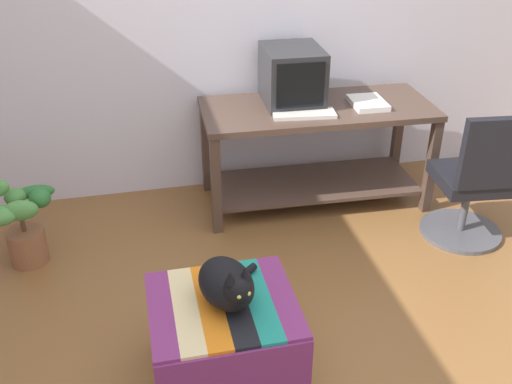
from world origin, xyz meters
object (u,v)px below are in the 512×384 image
keyboard (304,114)px  potted_plant (21,223)px  book (368,103)px  office_chair (474,186)px  tv_monitor (292,76)px  cat (228,284)px  desk (316,137)px  ottoman_with_blanket (224,340)px

keyboard → potted_plant: (-1.78, -0.21, -0.45)m
book → office_chair: office_chair is taller
keyboard → office_chair: (0.94, -0.55, -0.34)m
tv_monitor → cat: bearing=-112.4°
desk → cat: 1.74m
tv_monitor → book: 0.53m
tv_monitor → keyboard: tv_monitor is taller
desk → tv_monitor: (-0.15, 0.11, 0.40)m
potted_plant → cat: bearing=-47.9°
book → potted_plant: 2.31m
potted_plant → office_chair: size_ratio=0.65×
desk → ottoman_with_blanket: desk is taller
book → potted_plant: bearing=-170.6°
keyboard → cat: size_ratio=1.02×
book → keyboard: bearing=-168.0°
book → cat: 1.89m
keyboard → book: book is taller
tv_monitor → ottoman_with_blanket: (-0.76, -1.61, -0.68)m
desk → ottoman_with_blanket: 1.77m
desk → book: book is taller
potted_plant → keyboard: bearing=6.6°
tv_monitor → cat: (-0.73, -1.60, -0.35)m
cat → potted_plant: (-1.04, 1.15, -0.26)m
keyboard → desk: bearing=52.6°
potted_plant → office_chair: 2.75m
desk → office_chair: office_chair is taller
tv_monitor → desk: bearing=-33.6°
potted_plant → office_chair: bearing=-7.2°
desk → book: (0.33, -0.06, 0.24)m
desk → potted_plant: (-1.92, -0.35, -0.21)m
desk → potted_plant: desk is taller
tv_monitor → ottoman_with_blanket: 1.90m
cat → desk: bearing=44.5°
cat → potted_plant: 1.57m
ottoman_with_blanket → office_chair: office_chair is taller
cat → tv_monitor: bearing=50.6°
tv_monitor → cat: size_ratio=1.19×
ottoman_with_blanket → tv_monitor: bearing=64.8°
desk → keyboard: (-0.14, -0.14, 0.24)m
keyboard → book: (0.47, 0.08, 0.01)m
tv_monitor → book: (0.48, -0.17, -0.16)m
ottoman_with_blanket → potted_plant: potted_plant is taller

